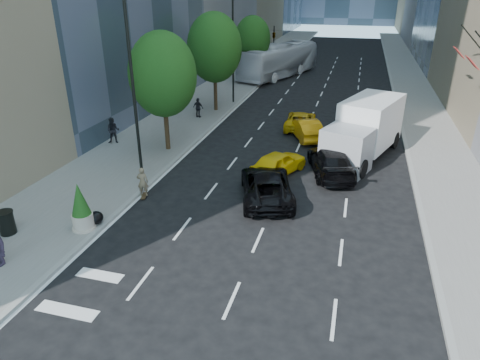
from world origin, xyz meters
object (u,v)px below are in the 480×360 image
(trash_can, at_px, (6,223))
(planter_shrub, at_px, (81,208))
(black_sedan_lincoln, at_px, (266,185))
(black_sedan_mercedes, at_px, (331,161))
(city_bus, at_px, (279,60))
(skateboarder, at_px, (143,184))
(box_truck, at_px, (364,129))

(trash_can, relative_size, planter_shrub, 0.46)
(black_sedan_lincoln, distance_m, black_sedan_mercedes, 4.99)
(planter_shrub, bearing_deg, city_bus, 87.21)
(city_bus, xyz_separation_m, planter_shrub, (-1.80, -36.96, -0.69))
(trash_can, height_order, planter_shrub, planter_shrub)
(black_sedan_mercedes, distance_m, trash_can, 16.73)
(black_sedan_lincoln, xyz_separation_m, trash_can, (-10.04, -6.54, -0.08))
(skateboarder, relative_size, trash_can, 1.53)
(skateboarder, distance_m, city_bus, 33.24)
(black_sedan_lincoln, xyz_separation_m, planter_shrub, (-7.10, -5.32, 0.46))
(skateboarder, xyz_separation_m, trash_can, (-3.94, -4.96, -0.12))
(city_bus, xyz_separation_m, box_truck, (9.91, -24.27, -0.08))
(city_bus, relative_size, planter_shrub, 6.17)
(skateboarder, bearing_deg, planter_shrub, 58.93)
(box_truck, distance_m, trash_can, 20.23)
(black_sedan_lincoln, bearing_deg, skateboarder, -2.13)
(skateboarder, distance_m, trash_can, 6.34)
(black_sedan_lincoln, height_order, planter_shrub, planter_shrub)
(skateboarder, distance_m, black_sedan_mercedes, 10.62)
(black_sedan_mercedes, relative_size, city_bus, 0.39)
(box_truck, height_order, trash_can, box_truck)
(black_sedan_mercedes, height_order, box_truck, box_truck)
(city_bus, bearing_deg, skateboarder, -72.17)
(black_sedan_lincoln, height_order, trash_can, black_sedan_lincoln)
(box_truck, relative_size, trash_can, 7.80)
(black_sedan_lincoln, bearing_deg, box_truck, -138.66)
(city_bus, height_order, box_truck, city_bus)
(black_sedan_mercedes, height_order, trash_can, black_sedan_mercedes)
(city_bus, distance_m, box_truck, 26.21)
(city_bus, bearing_deg, black_sedan_lincoln, -61.28)
(black_sedan_mercedes, xyz_separation_m, box_truck, (1.70, 3.32, 1.04))
(black_sedan_mercedes, bearing_deg, trash_can, 24.28)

